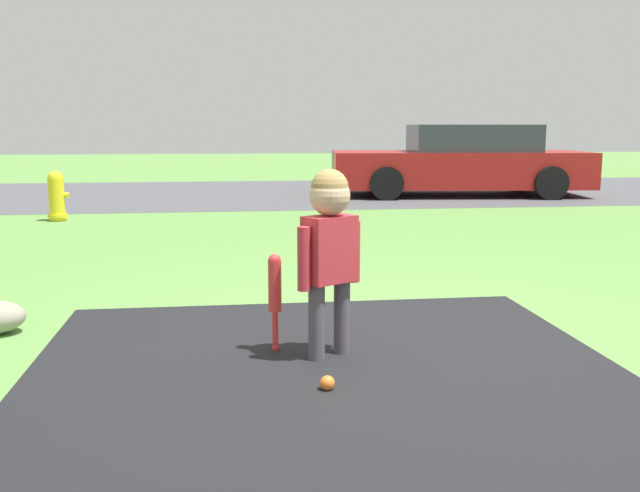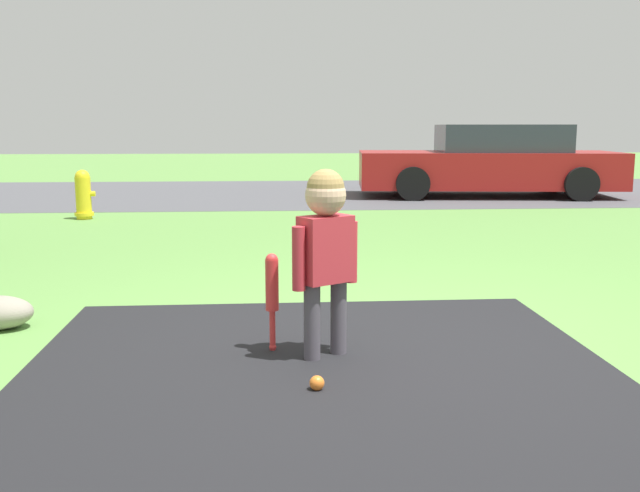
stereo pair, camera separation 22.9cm
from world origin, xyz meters
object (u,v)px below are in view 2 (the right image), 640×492
fire_hydrant (83,195)px  child (326,237)px  baseball_bat (272,288)px  sports_ball (317,383)px  parked_car (490,163)px

fire_hydrant → child: bearing=-65.4°
child → baseball_bat: 0.44m
child → sports_ball: (-0.08, -0.51, -0.63)m
baseball_bat → sports_ball: bearing=-72.0°
baseball_bat → sports_ball: 0.74m
baseball_bat → parked_car: 9.69m
child → parked_car: bearing=35.6°
child → baseball_bat: child is taller
fire_hydrant → parked_car: (6.55, 2.78, 0.28)m
sports_ball → parked_car: (3.82, 9.44, 0.57)m
parked_car → sports_ball: bearing=73.9°
child → baseball_bat: bearing=124.6°
child → parked_car: 9.68m
child → parked_car: (3.73, 8.93, -0.06)m
sports_ball → child: bearing=80.8°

